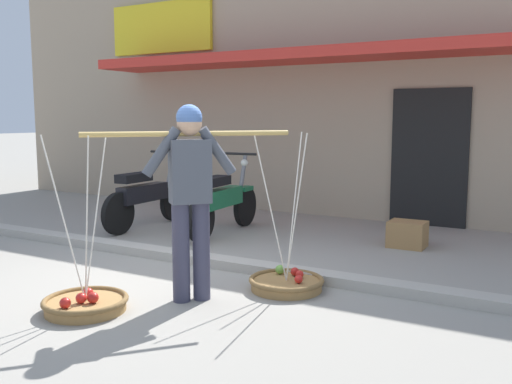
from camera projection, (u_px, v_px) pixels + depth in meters
ground_plane at (164, 280)px, 5.57m from camera, size 90.00×90.00×0.00m
sidewalk_curb at (205, 260)px, 6.16m from camera, size 20.00×0.24×0.10m
fruit_vendor at (190, 189)px, 4.83m from camera, size 1.21×1.37×1.70m
fruit_basket_left_side at (287, 282)px, 5.25m from camera, size 0.70×0.70×1.45m
fruit_basket_right_side at (85, 303)px, 4.66m from camera, size 0.70×0.70×1.45m
motorcycle_nearest_shop at (146, 197)px, 8.16m from camera, size 0.54×1.82×1.09m
motorcycle_second_in_row at (223, 201)px, 7.71m from camera, size 0.54×1.82×1.09m
storefront_building at (360, 91)px, 11.22m from camera, size 13.00×6.00×4.20m
wooden_crate at (407, 234)px, 6.96m from camera, size 0.44×0.36×0.32m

